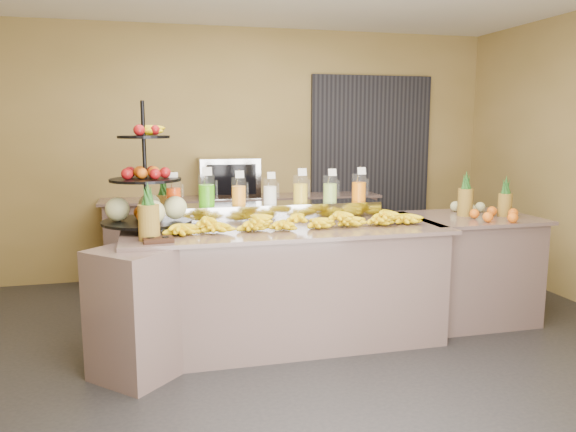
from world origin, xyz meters
name	(u,v)px	position (x,y,z in m)	size (l,w,h in m)	color
ground	(295,354)	(0.00, 0.00, 0.00)	(6.00, 6.00, 0.00)	black
room_envelope	(293,106)	(0.19, 0.79, 1.88)	(6.04, 5.02, 2.82)	olive
buffet_counter	(272,286)	(-0.12, 0.26, 0.47)	(2.75, 1.25, 0.93)	#A27D75
right_counter	(468,267)	(1.70, 0.40, 0.47)	(1.08, 0.88, 0.93)	#A27D75
back_ledge	(244,237)	(0.00, 2.25, 0.47)	(3.10, 0.55, 0.93)	#A27D75
pitcher_tray	(270,212)	(-0.06, 0.58, 1.01)	(1.85, 0.30, 0.15)	gray
juice_pitcher_orange_a	(174,194)	(-0.84, 0.58, 1.18)	(0.12, 0.12, 0.29)	silver
juice_pitcher_green	(207,192)	(-0.58, 0.58, 1.19)	(0.13, 0.14, 0.32)	silver
juice_pitcher_orange_b	(239,192)	(-0.32, 0.58, 1.18)	(0.12, 0.12, 0.29)	silver
juice_pitcher_milk	(270,192)	(-0.06, 0.58, 1.17)	(0.11, 0.12, 0.27)	silver
juice_pitcher_lemon	(300,190)	(0.20, 0.58, 1.18)	(0.12, 0.13, 0.30)	silver
juice_pitcher_lime	(330,190)	(0.46, 0.58, 1.18)	(0.12, 0.12, 0.29)	silver
juice_pitcher_orange_c	(359,189)	(0.72, 0.58, 1.18)	(0.12, 0.13, 0.30)	silver
banana_heap	(298,219)	(0.08, 0.21, 1.00)	(2.01, 0.18, 0.17)	yellow
fruit_stand	(153,197)	(-1.00, 0.49, 1.17)	(0.86, 0.86, 0.97)	black
condiment_caddy	(158,240)	(-0.98, -0.05, 0.95)	(0.20, 0.15, 0.03)	black
pineapple_left_a	(149,218)	(-1.04, 0.02, 1.08)	(0.15, 0.15, 0.41)	brown
pineapple_left_b	(164,205)	(-0.91, 0.78, 1.07)	(0.12, 0.12, 0.38)	brown
right_fruit_pile	(489,209)	(1.80, 0.28, 1.01)	(0.45, 0.43, 0.24)	brown
oven_warmer	(229,178)	(-0.17, 2.25, 1.15)	(0.65, 0.45, 0.43)	gray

